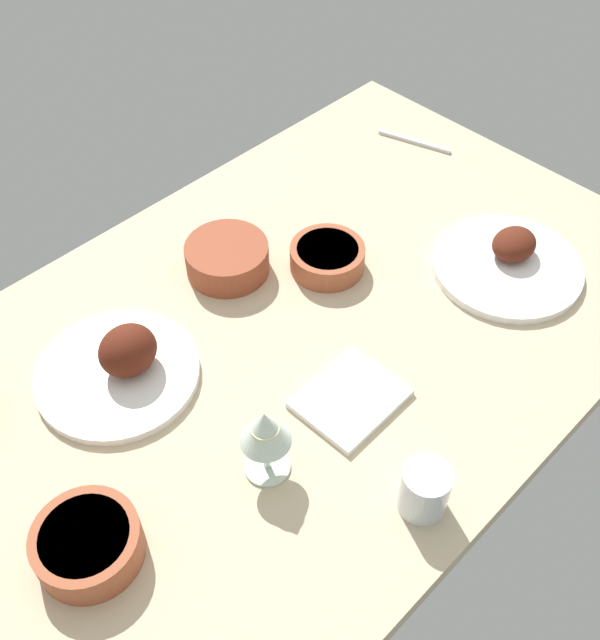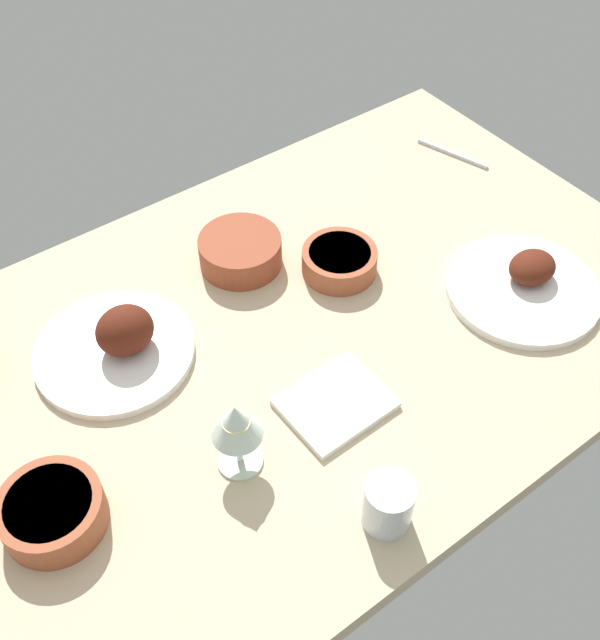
{
  "view_description": "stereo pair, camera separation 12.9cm",
  "coord_description": "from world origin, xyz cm",
  "px_view_note": "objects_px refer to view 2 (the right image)",
  "views": [
    {
      "loc": [
        -60.36,
        -60.61,
        102.14
      ],
      "look_at": [
        0.0,
        0.0,
        6.0
      ],
      "focal_mm": 41.75,
      "sensor_mm": 36.0,
      "label": 1
    },
    {
      "loc": [
        -50.6,
        -68.97,
        102.14
      ],
      "look_at": [
        0.0,
        0.0,
        6.0
      ],
      "focal_mm": 41.75,
      "sensor_mm": 36.0,
      "label": 2
    }
  ],
  "objects_px": {
    "plate_center_main": "(525,284)",
    "folded_napkin": "(335,404)",
    "fork_loose": "(452,153)",
    "wine_glass": "(236,424)",
    "bowl_onions": "(339,260)",
    "water_tumbler": "(388,504)",
    "bowl_potatoes": "(52,511)",
    "bowl_cream": "(240,250)",
    "plate_near_viewer": "(118,344)"
  },
  "relations": [
    {
      "from": "plate_center_main",
      "to": "folded_napkin",
      "type": "height_order",
      "value": "plate_center_main"
    },
    {
      "from": "plate_center_main",
      "to": "fork_loose",
      "type": "bearing_deg",
      "value": 63.72
    },
    {
      "from": "plate_center_main",
      "to": "wine_glass",
      "type": "relative_size",
      "value": 2.0
    },
    {
      "from": "bowl_onions",
      "to": "water_tumbler",
      "type": "relative_size",
      "value": 1.64
    },
    {
      "from": "bowl_potatoes",
      "to": "folded_napkin",
      "type": "distance_m",
      "value": 0.45
    },
    {
      "from": "bowl_cream",
      "to": "bowl_potatoes",
      "type": "bearing_deg",
      "value": -150.11
    },
    {
      "from": "bowl_cream",
      "to": "wine_glass",
      "type": "xyz_separation_m",
      "value": [
        -0.24,
        -0.36,
        0.07
      ]
    },
    {
      "from": "bowl_potatoes",
      "to": "wine_glass",
      "type": "xyz_separation_m",
      "value": [
        0.26,
        -0.07,
        0.07
      ]
    },
    {
      "from": "plate_center_main",
      "to": "plate_near_viewer",
      "type": "distance_m",
      "value": 0.73
    },
    {
      "from": "bowl_cream",
      "to": "water_tumbler",
      "type": "distance_m",
      "value": 0.58
    },
    {
      "from": "wine_glass",
      "to": "bowl_cream",
      "type": "bearing_deg",
      "value": 56.57
    },
    {
      "from": "bowl_cream",
      "to": "bowl_onions",
      "type": "distance_m",
      "value": 0.19
    },
    {
      "from": "plate_center_main",
      "to": "water_tumbler",
      "type": "bearing_deg",
      "value": -158.6
    },
    {
      "from": "plate_near_viewer",
      "to": "folded_napkin",
      "type": "height_order",
      "value": "plate_near_viewer"
    },
    {
      "from": "water_tumbler",
      "to": "folded_napkin",
      "type": "bearing_deg",
      "value": 72.15
    },
    {
      "from": "bowl_cream",
      "to": "bowl_onions",
      "type": "relative_size",
      "value": 1.11
    },
    {
      "from": "plate_center_main",
      "to": "bowl_potatoes",
      "type": "distance_m",
      "value": 0.88
    },
    {
      "from": "folded_napkin",
      "to": "bowl_potatoes",
      "type": "bearing_deg",
      "value": 170.14
    },
    {
      "from": "plate_center_main",
      "to": "plate_near_viewer",
      "type": "relative_size",
      "value": 1.04
    },
    {
      "from": "bowl_onions",
      "to": "wine_glass",
      "type": "height_order",
      "value": "wine_glass"
    },
    {
      "from": "plate_near_viewer",
      "to": "wine_glass",
      "type": "xyz_separation_m",
      "value": [
        0.05,
        -0.3,
        0.07
      ]
    },
    {
      "from": "bowl_potatoes",
      "to": "folded_napkin",
      "type": "height_order",
      "value": "bowl_potatoes"
    },
    {
      "from": "plate_near_viewer",
      "to": "water_tumbler",
      "type": "xyz_separation_m",
      "value": [
        0.16,
        -0.5,
        0.02
      ]
    },
    {
      "from": "bowl_cream",
      "to": "bowl_potatoes",
      "type": "distance_m",
      "value": 0.58
    },
    {
      "from": "plate_center_main",
      "to": "bowl_onions",
      "type": "height_order",
      "value": "plate_center_main"
    },
    {
      "from": "bowl_cream",
      "to": "folded_napkin",
      "type": "height_order",
      "value": "bowl_cream"
    },
    {
      "from": "plate_center_main",
      "to": "wine_glass",
      "type": "bearing_deg",
      "value": 179.43
    },
    {
      "from": "plate_near_viewer",
      "to": "bowl_potatoes",
      "type": "relative_size",
      "value": 1.82
    },
    {
      "from": "bowl_onions",
      "to": "wine_glass",
      "type": "bearing_deg",
      "value": -147.94
    },
    {
      "from": "wine_glass",
      "to": "water_tumbler",
      "type": "xyz_separation_m",
      "value": [
        0.12,
        -0.2,
        -0.06
      ]
    },
    {
      "from": "bowl_onions",
      "to": "wine_glass",
      "type": "xyz_separation_m",
      "value": [
        -0.37,
        -0.23,
        0.07
      ]
    },
    {
      "from": "water_tumbler",
      "to": "folded_napkin",
      "type": "distance_m",
      "value": 0.21
    },
    {
      "from": "plate_near_viewer",
      "to": "fork_loose",
      "type": "bearing_deg",
      "value": 5.16
    },
    {
      "from": "bowl_cream",
      "to": "bowl_potatoes",
      "type": "relative_size",
      "value": 1.05
    },
    {
      "from": "bowl_cream",
      "to": "wine_glass",
      "type": "bearing_deg",
      "value": -123.43
    },
    {
      "from": "bowl_onions",
      "to": "water_tumbler",
      "type": "xyz_separation_m",
      "value": [
        -0.26,
        -0.44,
        0.02
      ]
    },
    {
      "from": "plate_center_main",
      "to": "plate_near_viewer",
      "type": "height_order",
      "value": "plate_near_viewer"
    },
    {
      "from": "plate_center_main",
      "to": "bowl_cream",
      "type": "height_order",
      "value": "plate_center_main"
    },
    {
      "from": "bowl_cream",
      "to": "folded_napkin",
      "type": "distance_m",
      "value": 0.37
    },
    {
      "from": "plate_center_main",
      "to": "water_tumbler",
      "type": "height_order",
      "value": "water_tumbler"
    },
    {
      "from": "fork_loose",
      "to": "bowl_onions",
      "type": "bearing_deg",
      "value": 90.11
    },
    {
      "from": "bowl_potatoes",
      "to": "wine_glass",
      "type": "bearing_deg",
      "value": -15.23
    },
    {
      "from": "wine_glass",
      "to": "plate_center_main",
      "type": "bearing_deg",
      "value": -0.57
    },
    {
      "from": "wine_glass",
      "to": "water_tumbler",
      "type": "bearing_deg",
      "value": -60.26
    },
    {
      "from": "wine_glass",
      "to": "bowl_potatoes",
      "type": "bearing_deg",
      "value": 164.77
    },
    {
      "from": "folded_napkin",
      "to": "plate_center_main",
      "type": "bearing_deg",
      "value": -0.14
    },
    {
      "from": "plate_center_main",
      "to": "plate_near_viewer",
      "type": "bearing_deg",
      "value": 155.59
    },
    {
      "from": "plate_near_viewer",
      "to": "folded_napkin",
      "type": "distance_m",
      "value": 0.38
    },
    {
      "from": "bowl_potatoes",
      "to": "fork_loose",
      "type": "distance_m",
      "value": 1.11
    },
    {
      "from": "bowl_onions",
      "to": "plate_near_viewer",
      "type": "bearing_deg",
      "value": 171.91
    }
  ]
}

